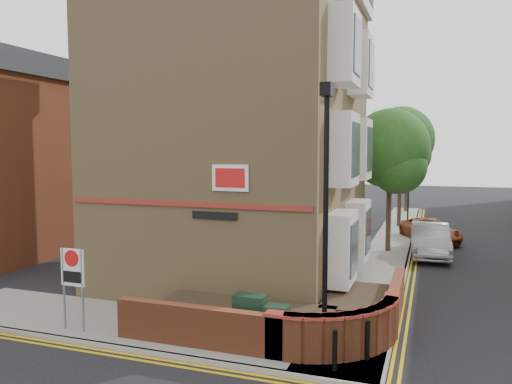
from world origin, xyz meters
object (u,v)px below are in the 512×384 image
at_px(lamppost, 326,218).
at_px(utility_cabinet_large, 250,318).
at_px(zone_sign, 73,274).
at_px(silver_car_near, 430,240).

relative_size(lamppost, utility_cabinet_large, 5.25).
xyz_separation_m(utility_cabinet_large, zone_sign, (-4.70, -0.80, 0.92)).
bearing_deg(zone_sign, lamppost, 6.07).
relative_size(zone_sign, silver_car_near, 0.48).
xyz_separation_m(lamppost, silver_car_near, (2.29, 12.69, -2.59)).
relative_size(lamppost, silver_car_near, 1.38).
distance_m(utility_cabinet_large, zone_sign, 4.86).
relative_size(utility_cabinet_large, zone_sign, 0.55).
bearing_deg(lamppost, utility_cabinet_large, 176.99).
height_order(utility_cabinet_large, silver_car_near, silver_car_near).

